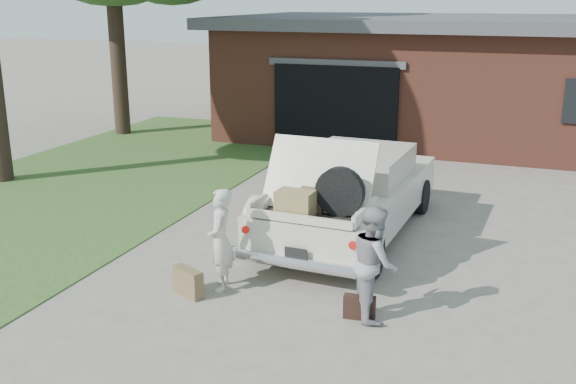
% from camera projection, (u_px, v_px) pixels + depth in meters
% --- Properties ---
extents(ground, '(90.00, 90.00, 0.00)m').
position_uv_depth(ground, '(273.00, 277.00, 9.55)').
color(ground, gray).
rests_on(ground, ground).
extents(grass_strip, '(6.00, 16.00, 0.02)m').
position_uv_depth(grass_strip, '(82.00, 186.00, 14.09)').
color(grass_strip, '#2D4C1E').
rests_on(grass_strip, ground).
extents(house, '(12.80, 7.80, 3.30)m').
position_uv_depth(house, '(455.00, 76.00, 19.07)').
color(house, brown).
rests_on(house, ground).
extents(sedan, '(2.09, 4.93, 1.88)m').
position_uv_depth(sedan, '(351.00, 194.00, 11.06)').
color(sedan, beige).
rests_on(sedan, ground).
extents(woman_left, '(0.48, 0.59, 1.41)m').
position_uv_depth(woman_left, '(221.00, 240.00, 9.00)').
color(woman_left, beige).
rests_on(woman_left, ground).
extents(woman_right, '(0.77, 0.85, 1.43)m').
position_uv_depth(woman_right, '(375.00, 262.00, 8.20)').
color(woman_right, gray).
rests_on(woman_right, ground).
extents(suitcase_left, '(0.51, 0.34, 0.38)m').
position_uv_depth(suitcase_left, '(188.00, 282.00, 8.93)').
color(suitcase_left, brown).
rests_on(suitcase_left, ground).
extents(suitcase_right, '(0.40, 0.15, 0.30)m').
position_uv_depth(suitcase_right, '(359.00, 307.00, 8.29)').
color(suitcase_right, black).
rests_on(suitcase_right, ground).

